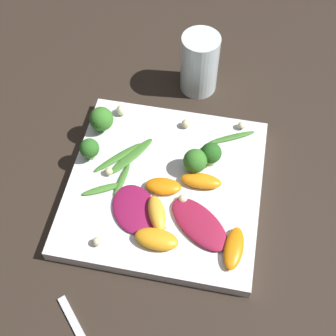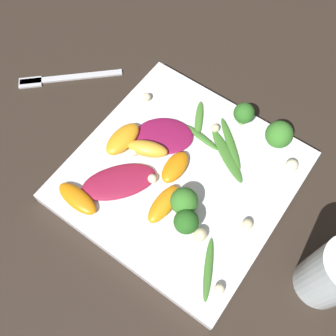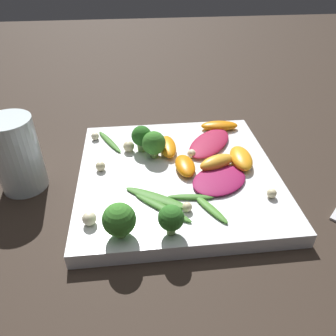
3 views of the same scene
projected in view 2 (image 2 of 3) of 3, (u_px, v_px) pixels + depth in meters
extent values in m
plane|color=#2D231C|center=(181.00, 180.00, 0.59)|extent=(2.40, 2.40, 0.00)
cube|color=white|center=(181.00, 177.00, 0.58)|extent=(0.30, 0.30, 0.02)
cylinder|color=silver|center=(335.00, 274.00, 0.47)|extent=(0.07, 0.07, 0.12)
cube|color=silver|center=(71.00, 77.00, 0.68)|extent=(0.14, 0.13, 0.01)
cube|color=silver|center=(31.00, 81.00, 0.67)|extent=(0.04, 0.04, 0.01)
ellipsoid|color=maroon|center=(164.00, 136.00, 0.59)|extent=(0.11, 0.10, 0.01)
ellipsoid|color=maroon|center=(119.00, 182.00, 0.56)|extent=(0.11, 0.12, 0.01)
ellipsoid|color=orange|center=(123.00, 139.00, 0.59)|extent=(0.04, 0.07, 0.02)
ellipsoid|color=orange|center=(175.00, 167.00, 0.57)|extent=(0.03, 0.06, 0.02)
ellipsoid|color=#FCAD33|center=(148.00, 148.00, 0.58)|extent=(0.07, 0.05, 0.02)
ellipsoid|color=orange|center=(164.00, 204.00, 0.54)|extent=(0.03, 0.06, 0.02)
ellipsoid|color=orange|center=(77.00, 198.00, 0.55)|extent=(0.07, 0.03, 0.02)
cylinder|color=#84AD5B|center=(186.00, 226.00, 0.53)|extent=(0.02, 0.02, 0.02)
sphere|color=#26601E|center=(186.00, 222.00, 0.51)|extent=(0.03, 0.03, 0.03)
cylinder|color=#7A9E51|center=(276.00, 141.00, 0.59)|extent=(0.01, 0.01, 0.02)
sphere|color=#387A28|center=(279.00, 134.00, 0.57)|extent=(0.04, 0.04, 0.04)
cylinder|color=#84AD5B|center=(184.00, 206.00, 0.54)|extent=(0.01, 0.01, 0.02)
sphere|color=#387A28|center=(184.00, 201.00, 0.52)|extent=(0.04, 0.04, 0.04)
cylinder|color=#84AD5B|center=(242.00, 119.00, 0.60)|extent=(0.01, 0.01, 0.02)
sphere|color=#2D6B23|center=(244.00, 113.00, 0.59)|extent=(0.03, 0.03, 0.03)
ellipsoid|color=#3D7528|center=(227.00, 155.00, 0.58)|extent=(0.09, 0.07, 0.00)
ellipsoid|color=#3D7528|center=(208.00, 269.00, 0.51)|extent=(0.05, 0.08, 0.01)
ellipsoid|color=#47842D|center=(199.00, 119.00, 0.61)|extent=(0.04, 0.07, 0.01)
ellipsoid|color=#3D7528|center=(202.00, 137.00, 0.60)|extent=(0.06, 0.02, 0.01)
ellipsoid|color=#3D7528|center=(231.00, 143.00, 0.59)|extent=(0.08, 0.07, 0.01)
sphere|color=beige|center=(147.00, 97.00, 0.62)|extent=(0.01, 0.01, 0.01)
sphere|color=beige|center=(152.00, 179.00, 0.56)|extent=(0.01, 0.01, 0.01)
sphere|color=beige|center=(200.00, 234.00, 0.52)|extent=(0.02, 0.02, 0.02)
sphere|color=beige|center=(214.00, 127.00, 0.60)|extent=(0.01, 0.01, 0.01)
sphere|color=beige|center=(134.00, 152.00, 0.58)|extent=(0.01, 0.01, 0.01)
sphere|color=beige|center=(292.00, 165.00, 0.57)|extent=(0.02, 0.02, 0.02)
sphere|color=beige|center=(220.00, 289.00, 0.49)|extent=(0.01, 0.01, 0.01)
sphere|color=beige|center=(247.00, 224.00, 0.53)|extent=(0.01, 0.01, 0.01)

